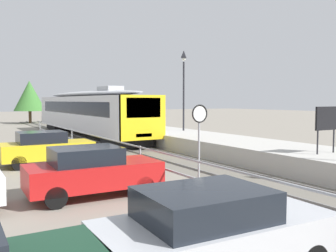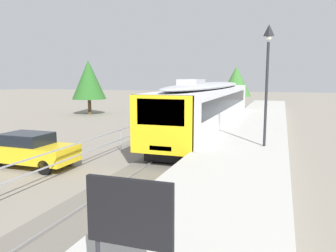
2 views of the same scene
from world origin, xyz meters
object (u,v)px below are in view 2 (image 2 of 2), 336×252
platform_notice_board (129,217)px  parked_hatchback_yellow (31,150)px  commuter_train (209,104)px  platform_lamp_mid_platform (268,63)px

platform_notice_board → parked_hatchback_yellow: 11.96m
commuter_train → parked_hatchback_yellow: (-5.66, -11.36, -1.36)m
commuter_train → platform_lamp_mid_platform: (4.16, -7.71, 2.47)m
platform_notice_board → parked_hatchback_yellow: bearing=137.1°
platform_lamp_mid_platform → parked_hatchback_yellow: bearing=-159.6°
commuter_train → platform_lamp_mid_platform: bearing=-61.7°
platform_lamp_mid_platform → parked_hatchback_yellow: size_ratio=1.33×
commuter_train → platform_lamp_mid_platform: 9.11m
commuter_train → platform_notice_board: commuter_train is taller
commuter_train → platform_lamp_mid_platform: platform_lamp_mid_platform is taller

